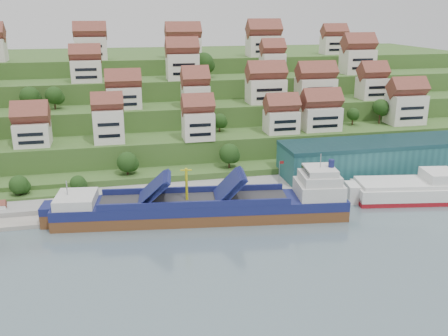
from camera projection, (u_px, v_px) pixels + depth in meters
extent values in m
plane|color=slate|center=(223.00, 216.00, 125.29)|extent=(300.00, 300.00, 0.00)
cube|color=gray|center=(280.00, 186.00, 143.05)|extent=(180.00, 14.00, 2.20)
cube|color=#2D4C1E|center=(178.00, 130.00, 204.64)|extent=(260.00, 128.00, 4.00)
cube|color=#2D4C1E|center=(176.00, 120.00, 208.22)|extent=(260.00, 118.00, 11.00)
cube|color=#2D4C1E|center=(173.00, 108.00, 214.60)|extent=(260.00, 102.00, 18.00)
cube|color=#2D4C1E|center=(171.00, 97.00, 220.97)|extent=(260.00, 86.00, 25.00)
cube|color=#2D4C1E|center=(168.00, 87.00, 228.42)|extent=(260.00, 68.00, 31.00)
cube|color=silver|center=(33.00, 134.00, 146.98)|extent=(10.01, 8.57, 6.87)
cube|color=silver|center=(109.00, 126.00, 149.76)|extent=(8.96, 7.03, 10.06)
cube|color=silver|center=(198.00, 126.00, 153.61)|extent=(9.30, 7.62, 8.50)
cube|color=silver|center=(281.00, 122.00, 162.08)|extent=(10.39, 7.73, 7.18)
cube|color=silver|center=(320.00, 118.00, 165.78)|extent=(12.43, 8.26, 7.73)
cube|color=silver|center=(405.00, 109.00, 174.38)|extent=(12.43, 8.31, 10.13)
cube|color=silver|center=(124.00, 98.00, 165.22)|extent=(11.24, 7.90, 7.07)
cube|color=silver|center=(195.00, 96.00, 167.05)|extent=(8.70, 8.56, 7.33)
cube|color=silver|center=(266.00, 91.00, 174.67)|extent=(12.99, 8.36, 8.33)
cube|color=silver|center=(315.00, 89.00, 179.96)|extent=(13.53, 8.18, 7.80)
cube|color=silver|center=(372.00, 88.00, 182.75)|extent=(9.70, 8.04, 7.63)
cube|color=silver|center=(86.00, 71.00, 174.60)|extent=(10.34, 7.30, 7.66)
cube|color=silver|center=(182.00, 67.00, 180.47)|extent=(11.32, 7.79, 9.24)
cube|color=silver|center=(272.00, 65.00, 187.41)|extent=(8.52, 7.14, 8.80)
cube|color=silver|center=(358.00, 62.00, 197.26)|extent=(12.19, 8.47, 9.40)
cube|color=silver|center=(91.00, 48.00, 189.70)|extent=(11.79, 7.51, 8.52)
cube|color=silver|center=(183.00, 48.00, 197.99)|extent=(13.41, 8.15, 7.71)
cube|color=silver|center=(264.00, 46.00, 204.09)|extent=(13.25, 8.73, 8.20)
cube|color=silver|center=(334.00, 45.00, 213.96)|extent=(10.34, 7.05, 7.40)
ellipsoid|color=#1F4216|center=(229.00, 154.00, 148.59)|extent=(5.98, 5.98, 5.98)
ellipsoid|color=#1F4216|center=(127.00, 162.00, 142.74)|extent=(5.90, 5.90, 5.90)
ellipsoid|color=#1F4216|center=(353.00, 114.00, 172.36)|extent=(4.25, 4.25, 4.25)
ellipsoid|color=#1F4216|center=(380.00, 107.00, 173.87)|extent=(5.58, 5.58, 5.58)
ellipsoid|color=#1F4216|center=(219.00, 121.00, 163.18)|extent=(4.83, 4.83, 4.83)
ellipsoid|color=#1F4216|center=(307.00, 83.00, 183.01)|extent=(5.52, 5.52, 5.52)
ellipsoid|color=#1F4216|center=(30.00, 96.00, 163.02)|extent=(6.45, 6.45, 6.45)
ellipsoid|color=#1F4216|center=(54.00, 95.00, 163.21)|extent=(5.75, 5.75, 5.75)
ellipsoid|color=#1F4216|center=(204.00, 63.00, 185.91)|extent=(7.51, 7.51, 7.51)
ellipsoid|color=#1F4216|center=(274.00, 62.00, 194.50)|extent=(4.74, 4.74, 4.74)
ellipsoid|color=#1F4216|center=(280.00, 66.00, 193.54)|extent=(4.70, 4.70, 4.70)
ellipsoid|color=#1F4216|center=(19.00, 185.00, 130.75)|extent=(5.04, 5.04, 5.04)
ellipsoid|color=#1F4216|center=(78.00, 183.00, 134.06)|extent=(4.27, 4.27, 4.27)
cube|color=#22595C|center=(380.00, 157.00, 149.68)|extent=(60.00, 15.00, 10.00)
cylinder|color=gray|center=(279.00, 175.00, 136.43)|extent=(0.16, 0.16, 8.00)
cube|color=maroon|center=(282.00, 162.00, 135.46)|extent=(1.20, 0.05, 0.80)
cube|color=white|center=(1.00, 209.00, 124.15)|extent=(2.40, 2.20, 2.20)
cube|color=brown|center=(202.00, 215.00, 123.22)|extent=(71.96, 19.84, 4.56)
cube|color=navy|center=(202.00, 204.00, 122.33)|extent=(71.98, 19.95, 2.37)
cube|color=beige|center=(76.00, 199.00, 118.98)|extent=(10.36, 11.47, 2.37)
cube|color=#262628|center=(194.00, 200.00, 121.81)|extent=(46.42, 14.98, 0.27)
cube|color=navy|center=(152.00, 189.00, 119.98)|extent=(8.05, 10.85, 6.31)
cube|color=navy|center=(228.00, 187.00, 121.59)|extent=(7.71, 10.81, 6.67)
cylinder|color=gold|center=(187.00, 184.00, 120.42)|extent=(0.71, 0.71, 8.21)
cube|color=beige|center=(319.00, 189.00, 124.02)|extent=(12.17, 11.70, 3.65)
cube|color=beige|center=(320.00, 178.00, 123.13)|extent=(10.22, 10.38, 2.28)
cube|color=beige|center=(320.00, 171.00, 122.54)|extent=(8.27, 9.06, 1.64)
cylinder|color=navy|center=(331.00, 164.00, 122.26)|extent=(1.63, 1.63, 2.01)
cube|color=maroon|center=(410.00, 198.00, 135.64)|extent=(31.68, 15.83, 2.62)
cube|color=silver|center=(411.00, 190.00, 134.96)|extent=(31.69, 15.94, 3.23)
cube|color=silver|center=(412.00, 183.00, 134.35)|extent=(30.00, 14.49, 1.21)
cube|color=silver|center=(440.00, 176.00, 134.24)|extent=(9.40, 10.07, 3.03)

